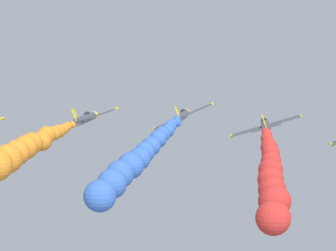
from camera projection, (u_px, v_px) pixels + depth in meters
name	position (u px, v px, depth m)	size (l,w,h in m)	color
airplane_lead	(183.00, 115.00, 100.79)	(8.89, 10.35, 4.19)	#474C56
smoke_trail_lead	(129.00, 167.00, 77.29)	(8.18, 25.65, 8.15)	blue
airplane_left_inner	(85.00, 118.00, 92.77)	(9.14, 10.35, 3.54)	#474C56
smoke_trail_left_inner	(22.00, 151.00, 71.54)	(4.64, 21.65, 4.32)	orange
airplane_right_inner	(265.00, 124.00, 89.51)	(9.24, 10.35, 3.38)	#474C56
smoke_trail_right_inner	(272.00, 184.00, 65.50)	(3.24, 25.22, 7.02)	red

